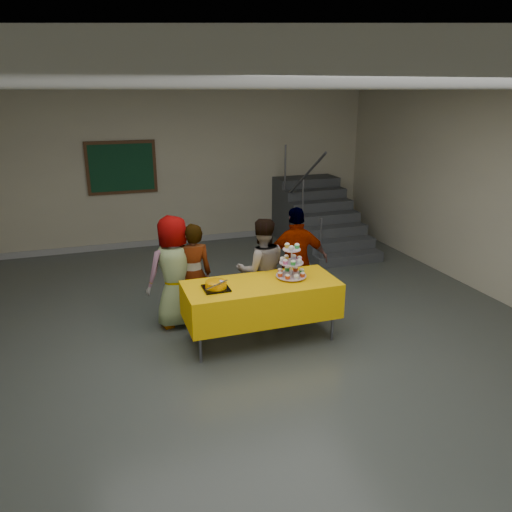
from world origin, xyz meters
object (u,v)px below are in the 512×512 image
Objects in this scene: bake_table at (261,299)px; cupcake_stand at (291,265)px; schoolchild_b at (193,275)px; noticeboard at (122,168)px; staircase at (316,219)px; bear_cake at (216,284)px; schoolchild_a at (174,272)px; schoolchild_c at (262,270)px; schoolchild_d at (297,261)px.

cupcake_stand is (0.41, 0.04, 0.38)m from bake_table.
bake_table is at bearing 133.39° from schoolchild_b.
schoolchild_b is 1.06× the size of noticeboard.
bear_cake is at bearing -129.67° from staircase.
schoolchild_b is (-1.09, 0.71, -0.25)m from cupcake_stand.
staircase is at bearing -153.99° from schoolchild_a.
staircase is at bearing 50.33° from bear_cake.
schoolchild_b is 3.88m from noticeboard.
noticeboard is (-0.56, 3.73, 0.91)m from schoolchild_b.
schoolchild_c is 0.54m from schoolchild_d.
schoolchild_d is (1.66, -0.15, 0.01)m from schoolchild_a.
schoolchild_a is 0.25m from schoolchild_b.
schoolchild_a is 3.80m from noticeboard.
bear_cake is at bearing 99.58° from schoolchild_b.
schoolchild_a is 0.62× the size of staircase.
schoolchild_c is at bearing 15.08° from schoolchild_d.
schoolchild_a is 0.99× the size of schoolchild_d.
staircase reaches higher than schoolchild_a.
staircase is (1.73, 3.00, -0.27)m from schoolchild_d.
bear_cake is at bearing -176.36° from cupcake_stand.
schoolchild_a is 1.67m from schoolchild_d.
bear_cake is 1.47m from schoolchild_d.
cupcake_stand is at bearing 69.38° from schoolchild_d.
noticeboard is at bearing -62.78° from schoolchild_c.
bear_cake is at bearing 35.04° from schoolchild_d.
schoolchild_a is 1.15m from schoolchild_c.
schoolchild_b is 0.58× the size of staircase.
bear_cake is (-0.98, -0.06, -0.11)m from cupcake_stand.
cupcake_stand is at bearing 148.19° from schoolchild_b.
staircase reaches higher than schoolchild_b.
schoolchild_d is 3.48m from staircase.
schoolchild_a is at bearing -139.94° from staircase.
bear_cake is 0.89m from schoolchild_a.
bear_cake is 0.24× the size of schoolchild_d.
schoolchild_c is (0.89, -0.17, 0.02)m from schoolchild_b.
schoolchild_b is at bearing 3.78° from schoolchild_d.
schoolchild_d reaches higher than bear_cake.
noticeboard reaches higher than schoolchild_a.
staircase is at bearing -12.70° from noticeboard.
schoolchild_b reaches higher than cupcake_stand.
schoolchild_a is at bearing 150.66° from cupcake_stand.
schoolchild_d is (1.31, 0.66, -0.07)m from bear_cake.
cupcake_stand is 0.29× the size of schoolchild_d.
bear_cake is 4.61m from noticeboard.
schoolchild_c reaches higher than cupcake_stand.
staircase reaches higher than bake_table.
schoolchild_b is 1.43m from schoolchild_d.
schoolchild_d is at bearing 160.77° from schoolchild_a.
cupcake_stand is 1.24× the size of bear_cake.
cupcake_stand is at bearing 136.61° from schoolchild_a.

